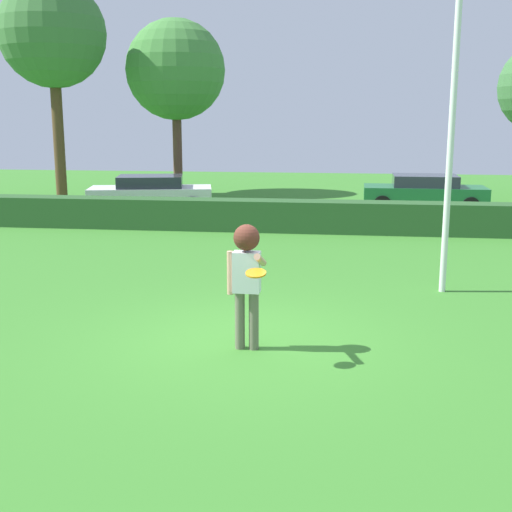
# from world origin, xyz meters

# --- Properties ---
(ground_plane) EXTENTS (60.00, 60.00, 0.00)m
(ground_plane) POSITION_xyz_m (0.00, 0.00, 0.00)
(ground_plane) COLOR #397D2A
(person) EXTENTS (0.56, 0.78, 1.80)m
(person) POSITION_xyz_m (0.07, -0.35, 1.18)
(person) COLOR #666652
(person) RESTS_ON ground
(frisbee) EXTENTS (0.27, 0.27, 0.08)m
(frisbee) POSITION_xyz_m (0.29, -0.96, 1.27)
(frisbee) COLOR orange
(lamppost) EXTENTS (0.24, 0.24, 6.30)m
(lamppost) POSITION_xyz_m (3.30, 3.29, 3.47)
(lamppost) COLOR silver
(lamppost) RESTS_ON ground
(hedge_row) EXTENTS (29.63, 0.90, 0.89)m
(hedge_row) POSITION_xyz_m (0.00, 9.65, 0.45)
(hedge_row) COLOR #295427
(hedge_row) RESTS_ON ground
(parked_car_white) EXTENTS (4.46, 2.55, 1.25)m
(parked_car_white) POSITION_xyz_m (-5.27, 13.09, 0.69)
(parked_car_white) COLOR white
(parked_car_white) RESTS_ON ground
(parked_car_green) EXTENTS (4.23, 1.87, 1.25)m
(parked_car_green) POSITION_xyz_m (4.22, 14.61, 0.69)
(parked_car_green) COLOR #1E6633
(parked_car_green) RESTS_ON ground
(oak_tree) EXTENTS (4.14, 4.14, 7.23)m
(oak_tree) POSITION_xyz_m (-5.68, 18.64, 5.13)
(oak_tree) COLOR brown
(oak_tree) RESTS_ON ground
(willow_tree) EXTENTS (4.09, 4.09, 8.41)m
(willow_tree) POSITION_xyz_m (-9.81, 16.03, 6.31)
(willow_tree) COLOR brown
(willow_tree) RESTS_ON ground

